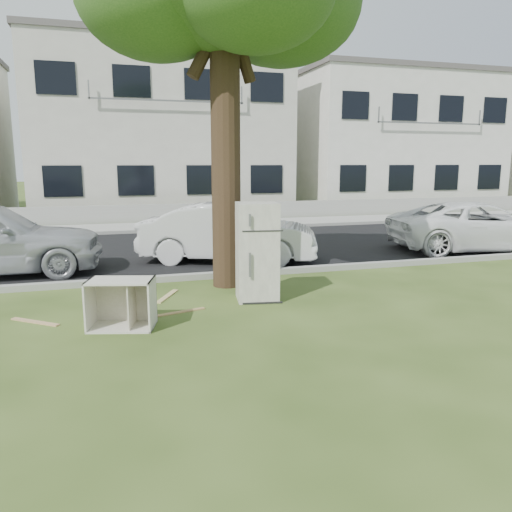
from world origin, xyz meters
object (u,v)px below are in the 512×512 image
object	(u,v)px
fridge	(257,252)
car_right	(479,226)
car_center	(228,233)
cabinet	(121,304)

from	to	relation	value
fridge	car_right	distance (m)	7.62
car_right	fridge	bearing A→B (deg)	122.68
fridge	car_center	xyz separation A→B (m)	(0.31, 3.38, -0.15)
fridge	car_right	size ratio (longest dim) A/B	0.36
car_center	car_right	xyz separation A→B (m)	(6.71, -0.43, -0.03)
cabinet	car_center	xyz separation A→B (m)	(2.58, 4.27, 0.33)
fridge	car_right	world-z (taller)	fridge
cabinet	car_right	distance (m)	10.05
cabinet	car_center	size ratio (longest dim) A/B	0.22
car_center	car_right	bearing A→B (deg)	-72.84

